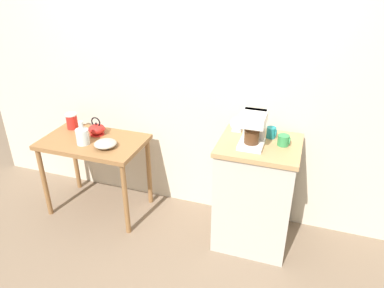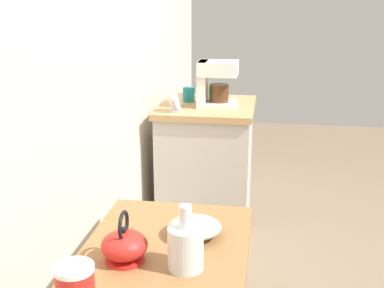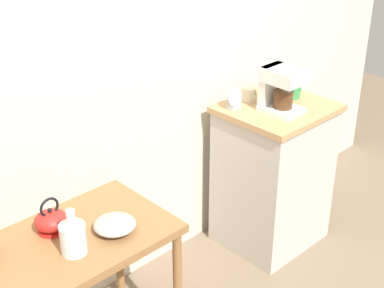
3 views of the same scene
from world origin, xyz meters
TOP-DOWN VIEW (x-y plane):
  - back_wall at (0.10, 0.45)m, footprint 4.40×0.10m
  - wooden_table at (-0.71, 0.04)m, footprint 0.91×0.55m
  - kitchen_counter at (0.75, 0.07)m, footprint 0.62×0.55m
  - bowl_stoneware at (-0.53, -0.05)m, footprint 0.19×0.19m
  - teakettle at (-0.73, 0.14)m, footprint 0.18×0.15m
  - glass_carafe_vase at (-0.74, -0.05)m, footprint 0.11×0.11m
  - coffee_maker at (0.69, 0.02)m, footprint 0.18×0.22m
  - mug_tall_green at (0.92, 0.09)m, footprint 0.09×0.09m
  - mug_dark_teal at (0.81, 0.19)m, footprint 0.08×0.07m
  - mug_small_cream at (0.68, 0.24)m, footprint 0.09×0.08m
  - table_clock at (0.54, 0.22)m, footprint 0.11×0.05m

SIDE VIEW (x-z plane):
  - kitchen_counter at x=0.75m, z-range 0.00..0.93m
  - wooden_table at x=-0.71m, z-range 0.27..1.01m
  - bowl_stoneware at x=-0.53m, z-range 0.74..0.80m
  - teakettle at x=-0.73m, z-range 0.71..0.88m
  - glass_carafe_vase at x=-0.74m, z-range 0.71..0.92m
  - mug_small_cream at x=0.68m, z-range 0.93..1.01m
  - mug_tall_green at x=0.92m, z-range 0.93..1.01m
  - mug_dark_teal at x=0.81m, z-range 0.93..1.02m
  - table_clock at x=0.54m, z-range 0.92..1.04m
  - coffee_maker at x=0.69m, z-range 0.94..1.20m
  - back_wall at x=0.10m, z-range 0.00..2.80m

